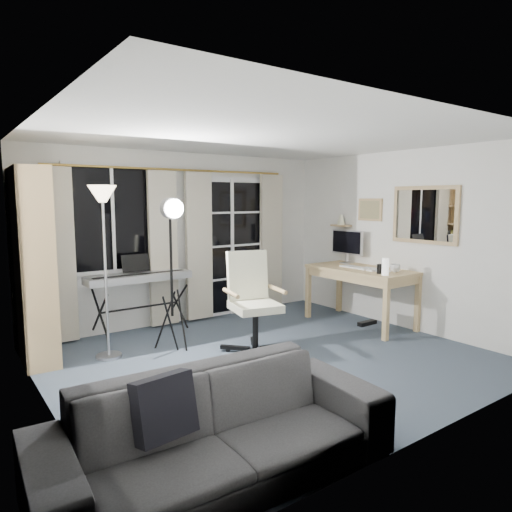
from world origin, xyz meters
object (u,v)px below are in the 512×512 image
at_px(bookshelf, 29,271).
at_px(keyboard_piano, 139,279).
at_px(office_chair, 251,293).
at_px(torchiere_lamp, 103,220).
at_px(desk, 361,275).
at_px(sofa, 219,413).
at_px(mug, 395,267).
at_px(studio_light, 172,226).
at_px(monitor, 347,243).

height_order(bookshelf, keyboard_piano, bookshelf).
relative_size(bookshelf, office_chair, 1.80).
xyz_separation_m(torchiere_lamp, office_chair, (1.43, -0.72, -0.85)).
distance_m(torchiere_lamp, desk, 3.49).
xyz_separation_m(keyboard_piano, sofa, (-0.76, -3.25, -0.30)).
bearing_deg(mug, bookshelf, 158.97).
distance_m(keyboard_piano, studio_light, 1.11).
distance_m(keyboard_piano, sofa, 3.35).
bearing_deg(mug, desk, 101.31).
distance_m(bookshelf, monitor, 4.25).
xyz_separation_m(keyboard_piano, desk, (2.70, -1.31, -0.04)).
relative_size(office_chair, desk, 0.77).
relative_size(bookshelf, sofa, 0.93).
distance_m(keyboard_piano, monitor, 3.04).
height_order(studio_light, desk, studio_light).
distance_m(bookshelf, keyboard_piano, 1.35).
bearing_deg(mug, studio_light, 160.56).
bearing_deg(studio_light, desk, -5.98).
distance_m(office_chair, monitor, 2.18).
height_order(desk, monitor, monitor).
relative_size(bookshelf, monitor, 3.62).
xyz_separation_m(torchiere_lamp, keyboard_piano, (0.61, 0.61, -0.79)).
bearing_deg(studio_light, bookshelf, 159.93).
relative_size(keyboard_piano, studio_light, 0.75).
distance_m(torchiere_lamp, monitor, 3.55).
bearing_deg(keyboard_piano, studio_light, -85.41).
relative_size(studio_light, sofa, 0.80).
bearing_deg(mug, monitor, 84.21).
bearing_deg(sofa, mug, 24.90).
bearing_deg(monitor, mug, -96.59).
xyz_separation_m(mug, sofa, (-3.56, -1.44, -0.43)).
xyz_separation_m(bookshelf, keyboard_piano, (1.31, 0.23, -0.25)).
bearing_deg(torchiere_lamp, studio_light, -18.60).
distance_m(studio_light, mug, 2.95).
bearing_deg(sofa, monitor, 36.05).
height_order(studio_light, monitor, studio_light).
height_order(torchiere_lamp, monitor, torchiere_lamp).
distance_m(office_chair, mug, 2.05).
distance_m(torchiere_lamp, office_chair, 1.81).
distance_m(keyboard_piano, desk, 3.00).
xyz_separation_m(bookshelf, torchiere_lamp, (0.69, -0.38, 0.54)).
height_order(keyboard_piano, office_chair, office_chair).
height_order(bookshelf, monitor, bookshelf).
relative_size(bookshelf, desk, 1.39).
relative_size(desk, mug, 11.46).
bearing_deg(keyboard_piano, bookshelf, -170.55).
distance_m(bookshelf, sofa, 3.11).
relative_size(studio_light, desk, 1.20).
bearing_deg(office_chair, desk, 13.49).
bearing_deg(desk, keyboard_piano, 153.35).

